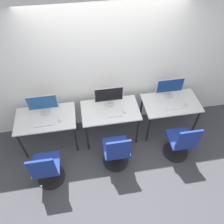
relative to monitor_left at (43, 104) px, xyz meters
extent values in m
plane|color=#3D3D42|center=(1.17, -0.46, -0.97)|extent=(20.00, 20.00, 0.00)
cube|color=silver|center=(1.17, 0.31, 0.43)|extent=(12.00, 0.05, 2.80)
cube|color=silver|center=(0.00, -0.14, -0.22)|extent=(1.06, 0.64, 0.02)
cylinder|color=black|center=(-0.48, -0.41, -0.60)|extent=(0.04, 0.04, 0.73)
cylinder|color=black|center=(0.48, -0.41, -0.60)|extent=(0.04, 0.04, 0.73)
cylinder|color=black|center=(-0.48, 0.13, -0.60)|extent=(0.04, 0.04, 0.73)
cylinder|color=black|center=(0.48, 0.13, -0.60)|extent=(0.04, 0.04, 0.73)
cylinder|color=#B2B2B7|center=(0.00, 0.00, -0.21)|extent=(0.20, 0.20, 0.01)
cylinder|color=#B2B2B7|center=(0.00, 0.00, -0.15)|extent=(0.04, 0.04, 0.09)
cube|color=#B2B2B7|center=(0.00, 0.00, 0.03)|extent=(0.52, 0.01, 0.30)
cube|color=navy|center=(0.00, -0.01, 0.03)|extent=(0.50, 0.01, 0.28)
cube|color=silver|center=(0.00, -0.27, -0.20)|extent=(0.38, 0.15, 0.02)
ellipsoid|color=silver|center=(0.26, -0.25, -0.20)|extent=(0.06, 0.09, 0.03)
cylinder|color=black|center=(-0.02, -0.90, -0.95)|extent=(0.48, 0.48, 0.03)
cylinder|color=black|center=(-0.02, -0.90, -0.74)|extent=(0.04, 0.04, 0.39)
cube|color=navy|center=(-0.02, -0.90, -0.52)|extent=(0.44, 0.44, 0.05)
cube|color=navy|center=(-0.02, -1.10, -0.27)|extent=(0.40, 0.04, 0.44)
cube|color=silver|center=(1.17, -0.14, -0.22)|extent=(1.06, 0.64, 0.02)
cylinder|color=black|center=(0.69, -0.41, -0.60)|extent=(0.04, 0.04, 0.73)
cylinder|color=black|center=(1.65, -0.41, -0.60)|extent=(0.04, 0.04, 0.73)
cylinder|color=black|center=(0.69, 0.13, -0.60)|extent=(0.04, 0.04, 0.73)
cylinder|color=black|center=(1.65, 0.13, -0.60)|extent=(0.04, 0.04, 0.73)
cylinder|color=#B2B2B7|center=(1.17, 0.01, -0.21)|extent=(0.20, 0.20, 0.01)
cylinder|color=#B2B2B7|center=(1.17, 0.01, -0.15)|extent=(0.04, 0.04, 0.09)
cube|color=#B2B2B7|center=(1.17, 0.01, 0.03)|extent=(0.52, 0.01, 0.30)
cube|color=black|center=(1.17, 0.01, 0.03)|extent=(0.50, 0.01, 0.28)
cube|color=silver|center=(1.17, -0.26, -0.20)|extent=(0.38, 0.15, 0.02)
ellipsoid|color=silver|center=(1.42, -0.23, -0.20)|extent=(0.06, 0.09, 0.03)
cylinder|color=black|center=(1.17, -0.77, -0.95)|extent=(0.48, 0.48, 0.03)
cylinder|color=black|center=(1.17, -0.77, -0.74)|extent=(0.04, 0.04, 0.39)
cube|color=navy|center=(1.17, -0.77, -0.52)|extent=(0.44, 0.44, 0.05)
cube|color=navy|center=(1.17, -0.97, -0.27)|extent=(0.40, 0.04, 0.44)
cube|color=silver|center=(2.34, -0.14, -0.22)|extent=(1.06, 0.64, 0.02)
cylinder|color=black|center=(1.86, -0.41, -0.60)|extent=(0.04, 0.04, 0.73)
cylinder|color=black|center=(2.82, -0.41, -0.60)|extent=(0.04, 0.04, 0.73)
cylinder|color=black|center=(1.86, 0.13, -0.60)|extent=(0.04, 0.04, 0.73)
cylinder|color=black|center=(2.82, 0.13, -0.60)|extent=(0.04, 0.04, 0.73)
cylinder|color=#B2B2B7|center=(2.34, 0.06, -0.21)|extent=(0.20, 0.20, 0.01)
cylinder|color=#B2B2B7|center=(2.34, 0.06, -0.15)|extent=(0.04, 0.04, 0.09)
cube|color=#B2B2B7|center=(2.34, 0.07, 0.03)|extent=(0.52, 0.01, 0.30)
cube|color=navy|center=(2.34, 0.06, 0.03)|extent=(0.50, 0.01, 0.28)
cube|color=silver|center=(2.34, -0.26, -0.20)|extent=(0.38, 0.15, 0.02)
ellipsoid|color=silver|center=(2.58, -0.24, -0.20)|extent=(0.06, 0.09, 0.03)
cylinder|color=black|center=(2.35, -0.76, -0.95)|extent=(0.48, 0.48, 0.03)
cylinder|color=black|center=(2.35, -0.76, -0.74)|extent=(0.04, 0.04, 0.39)
cube|color=navy|center=(2.35, -0.76, -0.52)|extent=(0.44, 0.44, 0.05)
cube|color=navy|center=(2.35, -0.96, -0.27)|extent=(0.40, 0.04, 0.44)
camera|label=1|loc=(0.76, -2.83, 2.71)|focal=35.00mm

